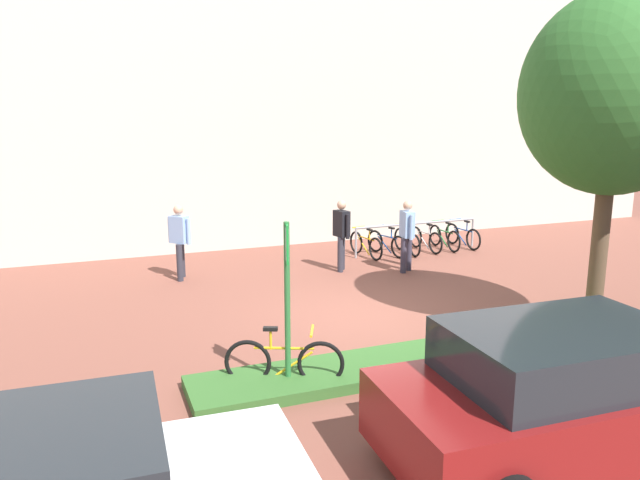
{
  "coord_description": "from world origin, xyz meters",
  "views": [
    {
      "loc": [
        -4.58,
        -9.63,
        3.73
      ],
      "look_at": [
        -0.21,
        1.63,
        1.17
      ],
      "focal_mm": 33.66,
      "sensor_mm": 36.0,
      "label": 1
    }
  ],
  "objects_px": {
    "bollard_steel": "(405,247)",
    "car_maroon_wagon": "(570,394)",
    "tree_sidewalk": "(615,94)",
    "parking_sign_post": "(287,281)",
    "person_casual_tan": "(407,231)",
    "person_shirt_blue": "(180,237)",
    "person_suited_navy": "(341,231)",
    "bike_at_sign": "(284,362)",
    "bike_rack_cluster": "(416,240)"
  },
  "relations": [
    {
      "from": "bollard_steel",
      "to": "car_maroon_wagon",
      "type": "bearing_deg",
      "value": -107.27
    },
    {
      "from": "tree_sidewalk",
      "to": "parking_sign_post",
      "type": "height_order",
      "value": "tree_sidewalk"
    },
    {
      "from": "parking_sign_post",
      "to": "bike_rack_cluster",
      "type": "relative_size",
      "value": 0.62
    },
    {
      "from": "person_casual_tan",
      "to": "person_suited_navy",
      "type": "xyz_separation_m",
      "value": [
        -1.42,
        0.64,
        0.0
      ]
    },
    {
      "from": "bike_at_sign",
      "to": "person_shirt_blue",
      "type": "relative_size",
      "value": 0.91
    },
    {
      "from": "person_casual_tan",
      "to": "person_suited_navy",
      "type": "bearing_deg",
      "value": 155.6
    },
    {
      "from": "tree_sidewalk",
      "to": "person_casual_tan",
      "type": "distance_m",
      "value": 5.74
    },
    {
      "from": "bike_rack_cluster",
      "to": "parking_sign_post",
      "type": "bearing_deg",
      "value": -131.5
    },
    {
      "from": "parking_sign_post",
      "to": "person_casual_tan",
      "type": "relative_size",
      "value": 1.36
    },
    {
      "from": "person_suited_navy",
      "to": "person_shirt_blue",
      "type": "bearing_deg",
      "value": 170.11
    },
    {
      "from": "tree_sidewalk",
      "to": "bike_at_sign",
      "type": "distance_m",
      "value": 6.73
    },
    {
      "from": "bollard_steel",
      "to": "person_shirt_blue",
      "type": "distance_m",
      "value": 5.5
    },
    {
      "from": "parking_sign_post",
      "to": "car_maroon_wagon",
      "type": "distance_m",
      "value": 3.69
    },
    {
      "from": "parking_sign_post",
      "to": "bike_at_sign",
      "type": "xyz_separation_m",
      "value": [
        -0.03,
        0.07,
        -1.18
      ]
    },
    {
      "from": "tree_sidewalk",
      "to": "bollard_steel",
      "type": "relative_size",
      "value": 6.33
    },
    {
      "from": "parking_sign_post",
      "to": "bike_rack_cluster",
      "type": "bearing_deg",
      "value": 48.5
    },
    {
      "from": "tree_sidewalk",
      "to": "person_suited_navy",
      "type": "bearing_deg",
      "value": 114.21
    },
    {
      "from": "bollard_steel",
      "to": "person_suited_navy",
      "type": "height_order",
      "value": "person_suited_navy"
    },
    {
      "from": "parking_sign_post",
      "to": "person_shirt_blue",
      "type": "relative_size",
      "value": 1.36
    },
    {
      "from": "car_maroon_wagon",
      "to": "parking_sign_post",
      "type": "bearing_deg",
      "value": 129.86
    },
    {
      "from": "bike_at_sign",
      "to": "bollard_steel",
      "type": "bearing_deg",
      "value": 47.83
    },
    {
      "from": "bike_rack_cluster",
      "to": "person_suited_navy",
      "type": "bearing_deg",
      "value": -157.73
    },
    {
      "from": "person_suited_navy",
      "to": "car_maroon_wagon",
      "type": "bearing_deg",
      "value": -95.88
    },
    {
      "from": "bike_at_sign",
      "to": "person_shirt_blue",
      "type": "bearing_deg",
      "value": 94.85
    },
    {
      "from": "tree_sidewalk",
      "to": "parking_sign_post",
      "type": "bearing_deg",
      "value": -178.7
    },
    {
      "from": "bollard_steel",
      "to": "person_shirt_blue",
      "type": "xyz_separation_m",
      "value": [
        -5.43,
        0.69,
        0.53
      ]
    },
    {
      "from": "person_suited_navy",
      "to": "car_maroon_wagon",
      "type": "xyz_separation_m",
      "value": [
        -0.86,
        -8.3,
        -0.23
      ]
    },
    {
      "from": "bollard_steel",
      "to": "tree_sidewalk",
      "type": "bearing_deg",
      "value": -82.38
    },
    {
      "from": "tree_sidewalk",
      "to": "person_suited_navy",
      "type": "relative_size",
      "value": 3.31
    },
    {
      "from": "bike_rack_cluster",
      "to": "car_maroon_wagon",
      "type": "xyz_separation_m",
      "value": [
        -3.56,
        -9.41,
        0.41
      ]
    },
    {
      "from": "bollard_steel",
      "to": "person_suited_navy",
      "type": "distance_m",
      "value": 1.79
    },
    {
      "from": "person_casual_tan",
      "to": "car_maroon_wagon",
      "type": "xyz_separation_m",
      "value": [
        -2.27,
        -7.66,
        -0.23
      ]
    },
    {
      "from": "tree_sidewalk",
      "to": "bike_at_sign",
      "type": "xyz_separation_m",
      "value": [
        -5.63,
        -0.06,
        -3.69
      ]
    },
    {
      "from": "tree_sidewalk",
      "to": "car_maroon_wagon",
      "type": "distance_m",
      "value": 5.47
    },
    {
      "from": "person_casual_tan",
      "to": "tree_sidewalk",
      "type": "bearing_deg",
      "value": -78.0
    },
    {
      "from": "parking_sign_post",
      "to": "person_casual_tan",
      "type": "bearing_deg",
      "value": 46.84
    },
    {
      "from": "tree_sidewalk",
      "to": "person_suited_navy",
      "type": "height_order",
      "value": "tree_sidewalk"
    },
    {
      "from": "parking_sign_post",
      "to": "person_casual_tan",
      "type": "xyz_separation_m",
      "value": [
        4.58,
        4.89,
        -0.55
      ]
    },
    {
      "from": "bike_at_sign",
      "to": "person_casual_tan",
      "type": "bearing_deg",
      "value": 46.24
    },
    {
      "from": "parking_sign_post",
      "to": "bike_rack_cluster",
      "type": "xyz_separation_m",
      "value": [
        5.88,
        6.64,
        -1.19
      ]
    },
    {
      "from": "tree_sidewalk",
      "to": "car_maroon_wagon",
      "type": "xyz_separation_m",
      "value": [
        -3.28,
        -2.9,
        -3.28
      ]
    },
    {
      "from": "tree_sidewalk",
      "to": "parking_sign_post",
      "type": "xyz_separation_m",
      "value": [
        -5.6,
        -0.13,
        -2.5
      ]
    },
    {
      "from": "person_shirt_blue",
      "to": "car_maroon_wagon",
      "type": "bearing_deg",
      "value": -72.26
    },
    {
      "from": "parking_sign_post",
      "to": "bollard_steel",
      "type": "xyz_separation_m",
      "value": [
        4.88,
        5.49,
        -1.08
      ]
    },
    {
      "from": "person_shirt_blue",
      "to": "tree_sidewalk",
      "type": "bearing_deg",
      "value": -44.55
    },
    {
      "from": "bike_rack_cluster",
      "to": "bollard_steel",
      "type": "xyz_separation_m",
      "value": [
        -1.0,
        -1.15,
        0.1
      ]
    },
    {
      "from": "person_suited_navy",
      "to": "tree_sidewalk",
      "type": "bearing_deg",
      "value": -65.79
    },
    {
      "from": "bike_rack_cluster",
      "to": "tree_sidewalk",
      "type": "bearing_deg",
      "value": -92.45
    },
    {
      "from": "tree_sidewalk",
      "to": "bike_at_sign",
      "type": "bearing_deg",
      "value": -179.38
    },
    {
      "from": "bike_at_sign",
      "to": "person_casual_tan",
      "type": "xyz_separation_m",
      "value": [
        4.62,
        4.82,
        0.63
      ]
    }
  ]
}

